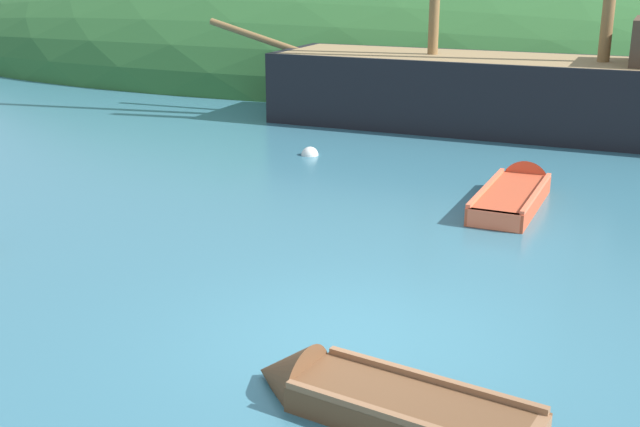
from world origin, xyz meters
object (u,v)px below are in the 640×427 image
(rowboat_center, at_px, (370,403))
(buoy_white, at_px, (310,155))
(rowboat_far, at_px, (516,195))
(sailing_ship, at_px, (524,103))

(rowboat_center, bearing_deg, buoy_white, -54.80)
(rowboat_far, height_order, rowboat_center, rowboat_far)
(sailing_ship, distance_m, rowboat_center, 14.76)
(sailing_ship, bearing_deg, rowboat_center, 93.77)
(sailing_ship, height_order, buoy_white, sailing_ship)
(sailing_ship, bearing_deg, rowboat_far, 98.57)
(rowboat_center, height_order, buoy_white, rowboat_center)
(sailing_ship, height_order, rowboat_far, sailing_ship)
(rowboat_far, xyz_separation_m, rowboat_center, (-1.09, -8.01, -0.02))
(rowboat_far, bearing_deg, buoy_white, 71.36)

